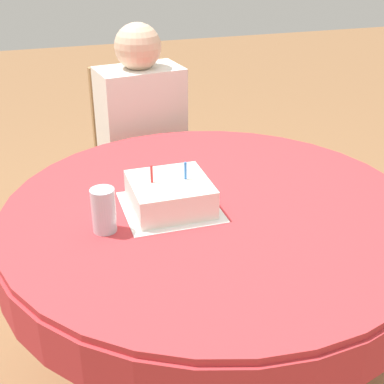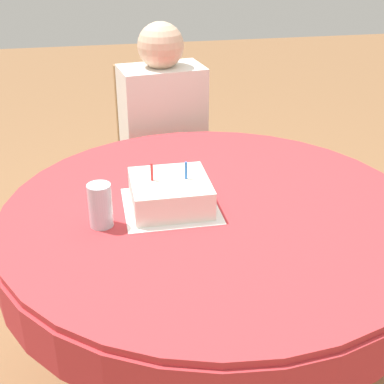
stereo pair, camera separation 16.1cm
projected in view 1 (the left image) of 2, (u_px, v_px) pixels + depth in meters
name	position (u px, v px, depth m)	size (l,w,h in m)	color
ground_plane	(209.00, 381.00, 1.98)	(12.00, 12.00, 0.00)	#8C603D
dining_table	(212.00, 229.00, 1.68)	(1.31, 1.31, 0.74)	#BC3338
chair	(138.00, 161.00, 2.54)	(0.44, 0.44, 0.94)	#A37A4C
person	(143.00, 129.00, 2.38)	(0.39, 0.35, 1.15)	#DBB293
napkin	(170.00, 207.00, 1.63)	(0.28, 0.28, 0.00)	white
birthday_cake	(170.00, 194.00, 1.61)	(0.23, 0.23, 0.14)	white
drinking_glass	(104.00, 210.00, 1.48)	(0.07, 0.07, 0.13)	silver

